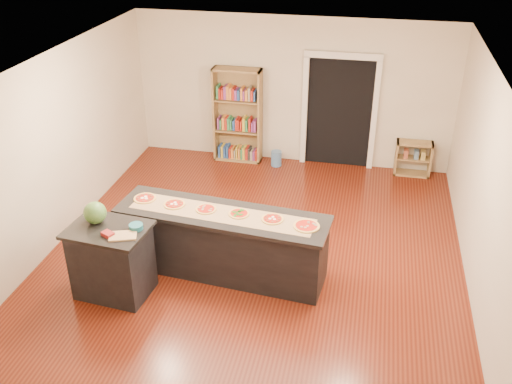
% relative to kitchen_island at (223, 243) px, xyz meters
% --- Properties ---
extents(room, '(6.00, 7.00, 2.80)m').
position_rel_kitchen_island_xyz_m(room, '(0.34, 0.40, 0.92)').
color(room, beige).
rests_on(room, ground).
extents(doorway, '(1.40, 0.09, 2.21)m').
position_rel_kitchen_island_xyz_m(doorway, '(1.24, 3.86, 0.72)').
color(doorway, black).
rests_on(doorway, room).
extents(kitchen_island, '(2.90, 0.79, 0.96)m').
position_rel_kitchen_island_xyz_m(kitchen_island, '(0.00, 0.00, 0.00)').
color(kitchen_island, black).
rests_on(kitchen_island, ground).
extents(side_counter, '(1.01, 0.74, 1.00)m').
position_rel_kitchen_island_xyz_m(side_counter, '(-1.30, -0.74, 0.02)').
color(side_counter, black).
rests_on(side_counter, ground).
extents(bookshelf, '(0.92, 0.33, 1.84)m').
position_rel_kitchen_island_xyz_m(bookshelf, '(-0.68, 3.68, 0.44)').
color(bookshelf, '#997B4A').
rests_on(bookshelf, ground).
extents(low_shelf, '(0.66, 0.28, 0.66)m').
position_rel_kitchen_island_xyz_m(low_shelf, '(2.68, 3.71, -0.15)').
color(low_shelf, '#997B4A').
rests_on(low_shelf, ground).
extents(waste_bin, '(0.20, 0.20, 0.30)m').
position_rel_kitchen_island_xyz_m(waste_bin, '(0.12, 3.55, -0.33)').
color(waste_bin, '#4972A4').
rests_on(waste_bin, ground).
extents(kraft_paper, '(2.55, 0.69, 0.00)m').
position_rel_kitchen_island_xyz_m(kraft_paper, '(-0.00, -0.02, 0.48)').
color(kraft_paper, '#8D6648').
rests_on(kraft_paper, kitchen_island).
extents(watermelon, '(0.29, 0.29, 0.29)m').
position_rel_kitchen_island_xyz_m(watermelon, '(-1.50, -0.64, 0.66)').
color(watermelon, '#144214').
rests_on(watermelon, side_counter).
extents(cutting_board, '(0.39, 0.32, 0.02)m').
position_rel_kitchen_island_xyz_m(cutting_board, '(-1.03, -0.88, 0.53)').
color(cutting_board, tan).
rests_on(cutting_board, side_counter).
extents(package_red, '(0.18, 0.16, 0.05)m').
position_rel_kitchen_island_xyz_m(package_red, '(-1.21, -0.90, 0.55)').
color(package_red, maroon).
rests_on(package_red, side_counter).
extents(package_teal, '(0.18, 0.18, 0.07)m').
position_rel_kitchen_island_xyz_m(package_teal, '(-0.93, -0.68, 0.55)').
color(package_teal, '#195966').
rests_on(package_teal, side_counter).
extents(pizza_a, '(0.33, 0.33, 0.02)m').
position_rel_kitchen_island_xyz_m(pizza_a, '(-1.15, 0.15, 0.49)').
color(pizza_a, '#D5AB52').
rests_on(pizza_a, kitchen_island).
extents(pizza_b, '(0.30, 0.30, 0.02)m').
position_rel_kitchen_island_xyz_m(pizza_b, '(-0.69, 0.07, 0.49)').
color(pizza_b, '#D5AB52').
rests_on(pizza_b, kitchen_island).
extents(pizza_c, '(0.27, 0.27, 0.02)m').
position_rel_kitchen_island_xyz_m(pizza_c, '(-0.23, 0.04, 0.49)').
color(pizza_c, '#D5AB52').
rests_on(pizza_c, kitchen_island).
extents(pizza_d, '(0.27, 0.27, 0.02)m').
position_rel_kitchen_island_xyz_m(pizza_d, '(0.23, 0.01, 0.49)').
color(pizza_d, '#D5AB52').
rests_on(pizza_d, kitchen_island).
extents(pizza_e, '(0.28, 0.28, 0.02)m').
position_rel_kitchen_island_xyz_m(pizza_e, '(0.70, -0.03, 0.49)').
color(pizza_e, '#D5AB52').
rests_on(pizza_e, kitchen_island).
extents(pizza_f, '(0.32, 0.32, 0.02)m').
position_rel_kitchen_island_xyz_m(pizza_f, '(1.15, -0.11, 0.49)').
color(pizza_f, '#D5AB52').
rests_on(pizza_f, kitchen_island).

